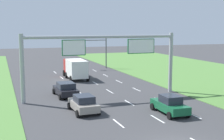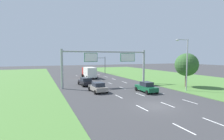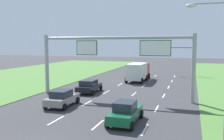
{
  "view_description": "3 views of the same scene",
  "coord_description": "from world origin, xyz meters",
  "px_view_note": "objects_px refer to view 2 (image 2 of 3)",
  "views": [
    {
      "loc": [
        -10.42,
        -16.47,
        7.63
      ],
      "look_at": [
        1.28,
        15.89,
        2.88
      ],
      "focal_mm": 50.0,
      "sensor_mm": 36.0,
      "label": 1
    },
    {
      "loc": [
        -12.08,
        -16.1,
        5.64
      ],
      "look_at": [
        0.71,
        14.39,
        3.12
      ],
      "focal_mm": 28.0,
      "sensor_mm": 36.0,
      "label": 2
    },
    {
      "loc": [
        8.23,
        -10.69,
        5.95
      ],
      "look_at": [
        -0.05,
        14.99,
        3.12
      ],
      "focal_mm": 40.0,
      "sensor_mm": 36.0,
      "label": 3
    }
  ],
  "objects_px": {
    "car_near_red": "(98,87)",
    "car_mid_lane": "(146,87)",
    "traffic_light_mast": "(100,62)",
    "street_lamp": "(185,60)",
    "roadside_tree_mid": "(187,65)",
    "box_truck": "(89,72)",
    "sign_gantry": "(108,61)",
    "car_lead_silver": "(86,81)"
  },
  "relations": [
    {
      "from": "car_mid_lane",
      "to": "box_truck",
      "type": "bearing_deg",
      "value": 100.13
    },
    {
      "from": "car_mid_lane",
      "to": "traffic_light_mast",
      "type": "distance_m",
      "value": 31.54
    },
    {
      "from": "car_near_red",
      "to": "car_mid_lane",
      "type": "height_order",
      "value": "car_mid_lane"
    },
    {
      "from": "box_truck",
      "to": "roadside_tree_mid",
      "type": "height_order",
      "value": "roadside_tree_mid"
    },
    {
      "from": "sign_gantry",
      "to": "car_mid_lane",
      "type": "bearing_deg",
      "value": -68.21
    },
    {
      "from": "traffic_light_mast",
      "to": "street_lamp",
      "type": "relative_size",
      "value": 0.66
    },
    {
      "from": "car_near_red",
      "to": "car_lead_silver",
      "type": "height_order",
      "value": "car_near_red"
    },
    {
      "from": "car_mid_lane",
      "to": "roadside_tree_mid",
      "type": "height_order",
      "value": "roadside_tree_mid"
    },
    {
      "from": "car_lead_silver",
      "to": "sign_gantry",
      "type": "relative_size",
      "value": 0.26
    },
    {
      "from": "car_near_red",
      "to": "car_lead_silver",
      "type": "xyz_separation_m",
      "value": [
        -0.2,
        7.04,
        0.0
      ]
    },
    {
      "from": "car_mid_lane",
      "to": "sign_gantry",
      "type": "xyz_separation_m",
      "value": [
        -3.29,
        8.24,
        4.07
      ]
    },
    {
      "from": "box_truck",
      "to": "traffic_light_mast",
      "type": "relative_size",
      "value": 1.29
    },
    {
      "from": "roadside_tree_mid",
      "to": "box_truck",
      "type": "bearing_deg",
      "value": 122.76
    },
    {
      "from": "box_truck",
      "to": "traffic_light_mast",
      "type": "distance_m",
      "value": 11.85
    },
    {
      "from": "traffic_light_mast",
      "to": "sign_gantry",
      "type": "bearing_deg",
      "value": -104.69
    },
    {
      "from": "car_lead_silver",
      "to": "car_mid_lane",
      "type": "height_order",
      "value": "car_mid_lane"
    },
    {
      "from": "car_mid_lane",
      "to": "box_truck",
      "type": "relative_size",
      "value": 0.59
    },
    {
      "from": "car_lead_silver",
      "to": "street_lamp",
      "type": "relative_size",
      "value": 0.52
    },
    {
      "from": "car_lead_silver",
      "to": "sign_gantry",
      "type": "distance_m",
      "value": 5.99
    },
    {
      "from": "car_near_red",
      "to": "car_mid_lane",
      "type": "bearing_deg",
      "value": -25.21
    },
    {
      "from": "roadside_tree_mid",
      "to": "car_mid_lane",
      "type": "bearing_deg",
      "value": -172.93
    },
    {
      "from": "car_lead_silver",
      "to": "traffic_light_mast",
      "type": "height_order",
      "value": "traffic_light_mast"
    },
    {
      "from": "car_near_red",
      "to": "street_lamp",
      "type": "relative_size",
      "value": 0.48
    },
    {
      "from": "car_lead_silver",
      "to": "street_lamp",
      "type": "height_order",
      "value": "street_lamp"
    },
    {
      "from": "traffic_light_mast",
      "to": "car_mid_lane",
      "type": "bearing_deg",
      "value": -95.02
    },
    {
      "from": "car_near_red",
      "to": "box_truck",
      "type": "xyz_separation_m",
      "value": [
        3.56,
        18.43,
        0.8
      ]
    },
    {
      "from": "car_lead_silver",
      "to": "street_lamp",
      "type": "distance_m",
      "value": 18.46
    },
    {
      "from": "traffic_light_mast",
      "to": "street_lamp",
      "type": "xyz_separation_m",
      "value": [
        3.58,
        -32.93,
        1.21
      ]
    },
    {
      "from": "car_mid_lane",
      "to": "street_lamp",
      "type": "height_order",
      "value": "street_lamp"
    },
    {
      "from": "sign_gantry",
      "to": "street_lamp",
      "type": "xyz_separation_m",
      "value": [
        9.62,
        -9.89,
        0.2
      ]
    },
    {
      "from": "car_mid_lane",
      "to": "car_near_red",
      "type": "bearing_deg",
      "value": 157.53
    },
    {
      "from": "car_mid_lane",
      "to": "traffic_light_mast",
      "type": "height_order",
      "value": "traffic_light_mast"
    },
    {
      "from": "car_mid_lane",
      "to": "roadside_tree_mid",
      "type": "distance_m",
      "value": 10.18
    },
    {
      "from": "box_truck",
      "to": "car_near_red",
      "type": "bearing_deg",
      "value": -99.6
    },
    {
      "from": "box_truck",
      "to": "sign_gantry",
      "type": "distance_m",
      "value": 13.64
    },
    {
      "from": "car_near_red",
      "to": "car_mid_lane",
      "type": "distance_m",
      "value": 7.7
    },
    {
      "from": "roadside_tree_mid",
      "to": "car_lead_silver",
      "type": "bearing_deg",
      "value": 152.11
    },
    {
      "from": "box_truck",
      "to": "car_lead_silver",
      "type": "bearing_deg",
      "value": -106.92
    },
    {
      "from": "car_lead_silver",
      "to": "roadside_tree_mid",
      "type": "relative_size",
      "value": 0.7
    },
    {
      "from": "car_mid_lane",
      "to": "traffic_light_mast",
      "type": "xyz_separation_m",
      "value": [
        2.75,
        31.28,
        3.05
      ]
    },
    {
      "from": "sign_gantry",
      "to": "traffic_light_mast",
      "type": "relative_size",
      "value": 3.08
    },
    {
      "from": "car_mid_lane",
      "to": "street_lamp",
      "type": "relative_size",
      "value": 0.5
    }
  ]
}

